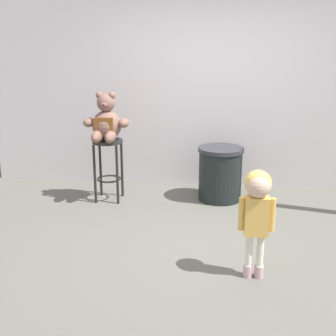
% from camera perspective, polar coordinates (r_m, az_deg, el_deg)
% --- Properties ---
extents(ground_plane, '(24.00, 24.00, 0.00)m').
position_cam_1_polar(ground_plane, '(4.34, 5.72, -10.14)').
color(ground_plane, '#5E5D53').
extents(building_wall, '(6.21, 0.30, 3.79)m').
position_cam_1_polar(building_wall, '(5.98, 6.34, 15.85)').
color(building_wall, silver).
rests_on(building_wall, ground_plane).
extents(bar_stool_with_teddy, '(0.38, 0.38, 0.78)m').
position_cam_1_polar(bar_stool_with_teddy, '(5.42, -7.91, 1.38)').
color(bar_stool_with_teddy, black).
rests_on(bar_stool_with_teddy, ground_plane).
extents(teddy_bear, '(0.56, 0.50, 0.58)m').
position_cam_1_polar(teddy_bear, '(5.30, -8.17, 5.92)').
color(teddy_bear, '#7C594C').
rests_on(teddy_bear, bar_stool_with_teddy).
extents(child_walking, '(0.30, 0.24, 0.94)m').
position_cam_1_polar(child_walking, '(3.59, 11.72, -4.32)').
color(child_walking, '#CFA3A7').
rests_on(child_walking, ground_plane).
extents(trash_bin, '(0.57, 0.57, 0.68)m').
position_cam_1_polar(trash_bin, '(5.47, 6.90, -0.72)').
color(trash_bin, black).
rests_on(trash_bin, ground_plane).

